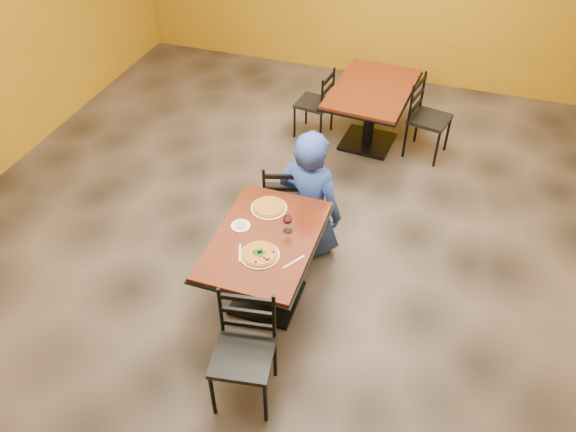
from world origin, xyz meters
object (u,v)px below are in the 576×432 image
(chair_second_right, at_px, (430,119))
(wine_glass, at_px, (288,223))
(side_plate, at_px, (241,226))
(plate_far, at_px, (269,208))
(pizza_far, at_px, (269,207))
(table_main, at_px, (266,255))
(table_second, at_px, (371,102))
(pizza_main, at_px, (260,254))
(plate_main, at_px, (260,255))
(chair_main_near, at_px, (243,357))
(chair_main_far, at_px, (286,198))
(diner, at_px, (310,192))
(chair_second_left, at_px, (314,103))

(chair_second_right, distance_m, wine_glass, 2.74)
(wine_glass, bearing_deg, side_plate, -169.82)
(plate_far, bearing_deg, pizza_far, 0.00)
(table_main, relative_size, side_plate, 7.69)
(table_second, distance_m, pizza_main, 2.94)
(side_plate, distance_m, wine_glass, 0.40)
(table_main, bearing_deg, plate_main, -81.18)
(chair_main_near, bearing_deg, chair_main_far, 89.89)
(chair_main_far, relative_size, plate_main, 2.94)
(plate_far, relative_size, side_plate, 1.94)
(diner, relative_size, plate_far, 4.18)
(chair_main_far, distance_m, wine_glass, 0.88)
(plate_main, xyz_separation_m, plate_far, (-0.12, 0.55, 0.00))
(table_main, height_order, wine_glass, wine_glass)
(chair_second_left, bearing_deg, side_plate, 10.66)
(plate_far, xyz_separation_m, pizza_far, (0.00, 0.00, 0.02))
(table_second, bearing_deg, wine_glass, -93.39)
(chair_main_far, height_order, plate_main, chair_main_far)
(table_main, distance_m, pizza_far, 0.42)
(chair_second_left, relative_size, pizza_main, 2.98)
(diner, bearing_deg, chair_main_far, -8.04)
(table_second, height_order, chair_second_left, chair_second_left)
(chair_second_left, height_order, diner, diner)
(table_second, distance_m, diner, 1.93)
(table_main, height_order, pizza_main, pizza_main)
(table_second, bearing_deg, chair_main_far, -102.92)
(diner, bearing_deg, chair_second_right, -104.23)
(diner, distance_m, pizza_far, 0.51)
(side_plate, bearing_deg, chair_main_far, 82.14)
(chair_second_left, height_order, side_plate, chair_second_left)
(chair_main_near, height_order, pizza_main, chair_main_near)
(pizza_main, height_order, wine_glass, wine_glass)
(chair_second_left, xyz_separation_m, pizza_far, (0.30, -2.37, 0.35))
(chair_second_right, bearing_deg, chair_main_far, 161.08)
(chair_second_left, xyz_separation_m, plate_main, (0.42, -2.92, 0.33))
(table_second, height_order, pizza_main, pizza_main)
(chair_second_right, bearing_deg, plate_main, 174.02)
(table_main, distance_m, plate_far, 0.41)
(chair_main_near, height_order, diner, diner)
(plate_far, bearing_deg, pizza_main, -77.32)
(chair_main_near, height_order, plate_far, chair_main_near)
(table_main, relative_size, plate_far, 3.97)
(chair_second_right, relative_size, wine_glass, 5.15)
(chair_second_right, relative_size, diner, 0.72)
(table_second, xyz_separation_m, plate_far, (-0.39, -2.37, 0.20))
(pizza_far, relative_size, wine_glass, 1.56)
(table_main, relative_size, diner, 0.95)
(table_main, xyz_separation_m, chair_second_right, (0.99, 2.72, -0.09))
(chair_second_left, xyz_separation_m, chair_second_right, (1.38, 0.00, 0.04))
(plate_main, relative_size, pizza_main, 1.09)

